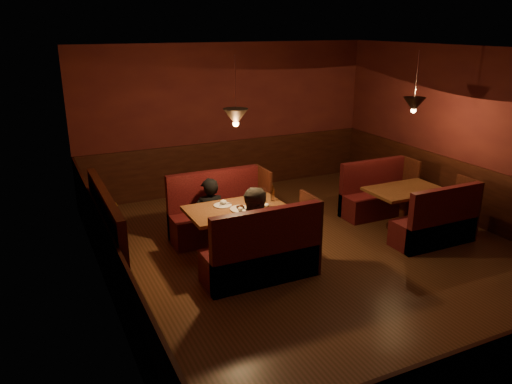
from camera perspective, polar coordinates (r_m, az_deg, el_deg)
name	(u,v)px	position (r m, az deg, el deg)	size (l,w,h in m)	color
room	(305,189)	(6.95, 5.65, 0.33)	(6.02, 7.02, 2.92)	#4E3017
main_table	(238,219)	(7.13, -2.09, -3.12)	(1.41, 0.86, 0.99)	brown
main_bench_far	(219,216)	(7.91, -4.25, -2.80)	(1.55, 0.55, 1.06)	black
main_bench_near	(264,257)	(6.57, 0.88, -7.43)	(1.55, 0.55, 1.06)	black
second_table	(404,199)	(8.49, 16.61, -0.79)	(1.22, 0.78, 0.69)	brown
second_bench_far	(377,197)	(9.09, 13.61, -0.60)	(1.35, 0.50, 0.96)	black
second_bench_near	(437,226)	(8.10, 20.01, -3.65)	(1.35, 0.50, 0.96)	black
diner_a	(209,200)	(7.58, -5.36, -0.90)	(0.51, 0.33, 1.39)	black
diner_b	(258,219)	(6.59, 0.25, -3.15)	(0.75, 0.59, 1.55)	#3E3832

